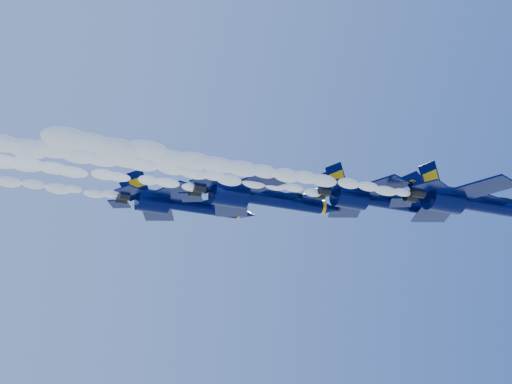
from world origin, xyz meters
name	(u,v)px	position (x,y,z in m)	size (l,w,h in m)	color
jet_lead	(471,203)	(14.36, -9.15, 151.11)	(18.77, 15.40, 6.98)	#000532
smoke_trail_jet_lead	(246,168)	(-12.37, -9.15, 150.69)	(37.41, 2.09, 1.88)	white
jet_second	(376,200)	(6.52, -2.50, 152.57)	(17.55, 14.40, 6.52)	#000532
smoke_trail_jet_second	(153,167)	(-19.69, -2.50, 152.17)	(37.41, 1.96, 1.76)	white
jet_third	(260,197)	(-6.20, 1.52, 152.35)	(18.51, 15.18, 6.88)	#000532
smoke_trail_jet_third	(11,163)	(-32.82, 1.52, 151.93)	(37.41, 2.06, 1.86)	white
jet_fourth	(181,204)	(-11.50, 14.35, 155.14)	(18.33, 15.04, 6.81)	#000532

